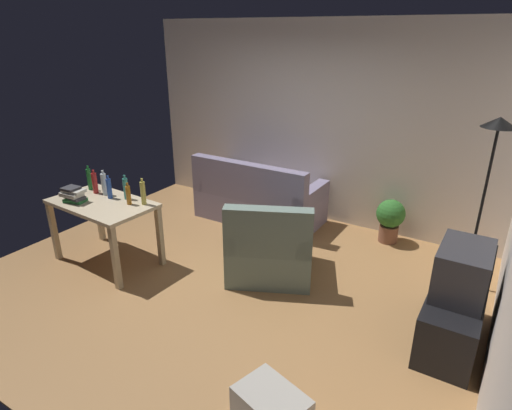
# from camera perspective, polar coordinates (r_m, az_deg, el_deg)

# --- Properties ---
(ground_plane) EXTENTS (5.20, 4.40, 0.02)m
(ground_plane) POSITION_cam_1_polar(r_m,az_deg,el_deg) (4.78, -4.23, -10.18)
(ground_plane) COLOR #9E7042
(wall_rear) EXTENTS (5.20, 0.10, 2.70)m
(wall_rear) POSITION_cam_1_polar(r_m,az_deg,el_deg) (6.07, 7.75, 10.68)
(wall_rear) COLOR silver
(wall_rear) RESTS_ON ground_plane
(couch) EXTENTS (1.75, 0.84, 0.92)m
(couch) POSITION_cam_1_polar(r_m,az_deg,el_deg) (6.08, 0.23, 0.66)
(couch) COLOR gray
(couch) RESTS_ON ground_plane
(tv_stand) EXTENTS (0.44, 1.10, 0.48)m
(tv_stand) POSITION_cam_1_polar(r_m,az_deg,el_deg) (4.21, 24.71, -13.36)
(tv_stand) COLOR black
(tv_stand) RESTS_ON ground_plane
(tv) EXTENTS (0.41, 0.60, 0.44)m
(tv) POSITION_cam_1_polar(r_m,az_deg,el_deg) (3.98, 25.82, -7.92)
(tv) COLOR #2D2D33
(tv) RESTS_ON tv_stand
(torchiere_lamp) EXTENTS (0.32, 0.32, 1.81)m
(torchiere_lamp) POSITION_cam_1_polar(r_m,az_deg,el_deg) (4.68, 28.83, 5.42)
(torchiere_lamp) COLOR black
(torchiere_lamp) RESTS_ON ground_plane
(desk) EXTENTS (1.24, 0.77, 0.76)m
(desk) POSITION_cam_1_polar(r_m,az_deg,el_deg) (5.16, -19.65, -0.72)
(desk) COLOR #C6B28E
(desk) RESTS_ON ground_plane
(potted_plant) EXTENTS (0.36, 0.36, 0.57)m
(potted_plant) POSITION_cam_1_polar(r_m,az_deg,el_deg) (5.72, 17.39, -1.64)
(potted_plant) COLOR brown
(potted_plant) RESTS_ON ground_plane
(armchair) EXTENTS (1.17, 1.14, 0.92)m
(armchair) POSITION_cam_1_polar(r_m,az_deg,el_deg) (4.73, 1.88, -5.86)
(armchair) COLOR slate
(armchair) RESTS_ON ground_plane
(bottle_green) EXTENTS (0.05, 0.05, 0.30)m
(bottle_green) POSITION_cam_1_polar(r_m,az_deg,el_deg) (5.51, -21.25, 3.23)
(bottle_green) COLOR #1E722D
(bottle_green) RESTS_ON desk
(bottle_red) EXTENTS (0.06, 0.06, 0.28)m
(bottle_red) POSITION_cam_1_polar(r_m,az_deg,el_deg) (5.38, -20.62, 2.77)
(bottle_red) COLOR #AD2323
(bottle_red) RESTS_ON desk
(bottle_clear) EXTENTS (0.06, 0.06, 0.30)m
(bottle_clear) POSITION_cam_1_polar(r_m,az_deg,el_deg) (5.28, -19.52, 2.66)
(bottle_clear) COLOR silver
(bottle_clear) RESTS_ON desk
(bottle_blue) EXTENTS (0.06, 0.06, 0.27)m
(bottle_blue) POSITION_cam_1_polar(r_m,az_deg,el_deg) (5.15, -18.92, 2.11)
(bottle_blue) COLOR #2347A3
(bottle_blue) RESTS_ON desk
(bottle_tall) EXTENTS (0.06, 0.06, 0.28)m
(bottle_tall) POSITION_cam_1_polar(r_m,az_deg,el_deg) (5.07, -16.91, 2.13)
(bottle_tall) COLOR teal
(bottle_tall) RESTS_ON desk
(bottle_amber) EXTENTS (0.05, 0.05, 0.25)m
(bottle_amber) POSITION_cam_1_polar(r_m,az_deg,el_deg) (4.91, -16.58, 1.29)
(bottle_amber) COLOR #9E6019
(bottle_amber) RESTS_ON desk
(bottle_squat) EXTENTS (0.05, 0.05, 0.30)m
(bottle_squat) POSITION_cam_1_polar(r_m,az_deg,el_deg) (4.86, -14.76, 1.58)
(bottle_squat) COLOR #BCB24C
(bottle_squat) RESTS_ON desk
(book_stack) EXTENTS (0.27, 0.21, 0.17)m
(book_stack) POSITION_cam_1_polar(r_m,az_deg,el_deg) (5.19, -23.09, 1.26)
(book_stack) COLOR #236B33
(book_stack) RESTS_ON desk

